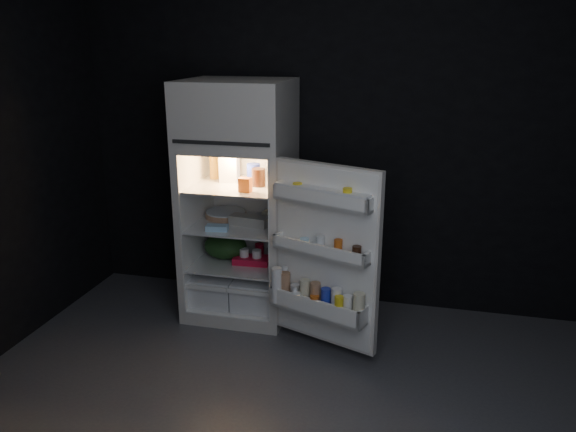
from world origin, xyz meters
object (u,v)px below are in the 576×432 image
(milk_jug, at_px, (229,165))
(yogurt_tray, at_px, (252,260))
(refrigerator, at_px, (240,192))
(fridge_door, at_px, (323,260))
(egg_carton, at_px, (249,221))

(milk_jug, height_order, yogurt_tray, milk_jug)
(refrigerator, height_order, milk_jug, refrigerator)
(fridge_door, distance_m, egg_carton, 0.78)
(fridge_door, xyz_separation_m, milk_jug, (-0.82, 0.55, 0.47))
(yogurt_tray, bearing_deg, egg_carton, 143.61)
(egg_carton, xyz_separation_m, yogurt_tray, (0.02, -0.01, -0.31))
(fridge_door, xyz_separation_m, egg_carton, (-0.64, 0.44, 0.08))
(refrigerator, bearing_deg, yogurt_tray, -36.96)
(milk_jug, height_order, egg_carton, milk_jug)
(milk_jug, distance_m, yogurt_tray, 0.73)
(fridge_door, height_order, yogurt_tray, fridge_door)
(refrigerator, relative_size, egg_carton, 6.05)
(milk_jug, bearing_deg, refrigerator, -32.15)
(milk_jug, xyz_separation_m, egg_carton, (0.18, -0.11, -0.38))
(refrigerator, relative_size, milk_jug, 7.42)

